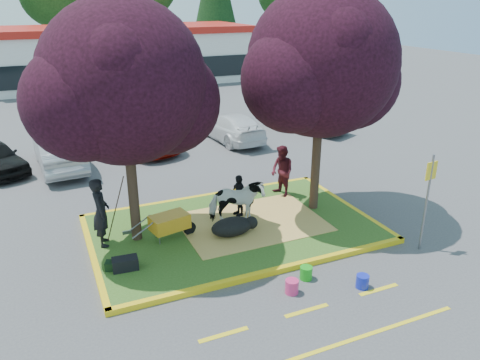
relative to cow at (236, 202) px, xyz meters
name	(u,v)px	position (x,y,z in m)	size (l,w,h in m)	color
ground	(234,230)	(-0.16, -0.16, -0.84)	(90.00, 90.00, 0.00)	#424244
median_island	(234,228)	(-0.16, -0.16, -0.76)	(8.00, 5.00, 0.15)	#2F5219
curb_near	(273,271)	(-0.16, -2.74, -0.76)	(8.30, 0.16, 0.15)	gold
curb_far	(205,197)	(-0.16, 2.42, -0.76)	(8.30, 0.16, 0.15)	gold
curb_left	(93,256)	(-4.24, -0.16, -0.76)	(0.16, 5.30, 0.15)	gold
curb_right	(347,206)	(3.92, -0.16, -0.76)	(0.16, 5.30, 0.15)	gold
straw_bedding	(252,222)	(0.44, -0.16, -0.68)	(4.20, 3.00, 0.01)	#D8AE59
tree_purple_left	(125,90)	(-2.94, 0.22, 3.52)	(5.06, 4.20, 6.51)	black
tree_purple_right	(323,70)	(2.76, 0.02, 3.73)	(5.30, 4.40, 6.82)	black
fire_lane_stripe_a	(224,335)	(-2.16, -4.36, -0.83)	(1.10, 0.12, 0.01)	yellow
fire_lane_stripe_b	(307,310)	(-0.16, -4.36, -0.83)	(1.10, 0.12, 0.01)	yellow
fire_lane_stripe_c	(379,290)	(1.84, -4.36, -0.83)	(1.10, 0.12, 0.01)	yellow
fire_lane_long	(338,345)	(-0.16, -5.56, -0.83)	(6.00, 0.10, 0.01)	yellow
retail_building	(122,54)	(1.84, 27.82, 1.41)	(20.40, 8.40, 4.40)	silver
cow	(236,202)	(0.00, 0.00, 0.00)	(0.74, 1.62, 1.37)	silver
calf	(232,227)	(-0.43, -0.66, -0.42)	(1.23, 0.70, 0.53)	black
handler	(101,212)	(-3.86, 0.28, 0.28)	(0.70, 0.46, 1.93)	black
visitor_a	(282,171)	(2.26, 1.33, 0.19)	(0.86, 0.67, 1.76)	#48141E
visitor_b	(239,195)	(0.29, 0.47, -0.01)	(0.79, 0.33, 1.34)	black
wheelbarrow	(170,222)	(-2.08, -0.12, -0.20)	(1.89, 0.84, 0.71)	black
gear_bag_dark	(125,264)	(-3.57, -1.27, -0.53)	(0.63, 0.34, 0.32)	black
gear_bag_green	(114,265)	(-3.84, -1.15, -0.57)	(0.42, 0.26, 0.22)	black
sign_post	(428,192)	(4.16, -3.22, 0.88)	(0.39, 0.08, 2.75)	slate
bucket_green	(306,273)	(0.48, -3.25, -0.67)	(0.31, 0.31, 0.33)	#18A119
bucket_pink	(292,287)	(-0.14, -3.63, -0.66)	(0.32, 0.32, 0.34)	#D02E6A
bucket_blue	(362,281)	(1.53, -4.11, -0.67)	(0.31, 0.31, 0.33)	#1625B5
car_silver	(59,150)	(-4.49, 7.74, -0.07)	(1.62, 4.63, 1.53)	#9A9DA2
car_red	(138,134)	(-1.02, 9.02, -0.13)	(2.33, 5.06, 1.41)	#9C170D
car_white	(231,127)	(3.43, 8.60, -0.18)	(1.85, 4.55, 1.32)	white
car_grey	(306,116)	(7.70, 8.79, -0.07)	(1.62, 4.66, 1.53)	slate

